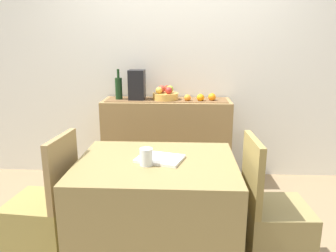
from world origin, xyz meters
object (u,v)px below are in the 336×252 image
(dining_table, at_px, (157,214))
(open_book, at_px, (160,159))
(fruit_bowl, at_px, (165,96))
(chair_near_window, at_px, (45,225))
(coffee_maker, at_px, (137,85))
(sideboard_console, at_px, (167,141))
(coffee_cup, at_px, (146,157))
(wine_bottle, at_px, (119,88))
(chair_by_corner, at_px, (273,231))

(dining_table, distance_m, open_book, 0.38)
(fruit_bowl, xyz_separation_m, chair_near_window, (-0.74, -1.38, -0.66))
(coffee_maker, distance_m, open_book, 1.43)
(sideboard_console, relative_size, fruit_bowl, 5.02)
(coffee_maker, bearing_deg, coffee_cup, -79.86)
(open_book, bearing_deg, wine_bottle, 127.81)
(dining_table, bearing_deg, wine_bottle, 110.06)
(sideboard_console, xyz_separation_m, coffee_cup, (-0.05, -1.45, 0.35))
(coffee_cup, bearing_deg, open_book, 50.79)
(open_book, bearing_deg, chair_by_corner, 14.99)
(fruit_bowl, bearing_deg, chair_by_corner, -60.19)
(sideboard_console, relative_size, dining_table, 1.30)
(wine_bottle, distance_m, dining_table, 1.60)
(wine_bottle, xyz_separation_m, coffee_maker, (0.19, 0.00, 0.03))
(sideboard_console, relative_size, coffee_maker, 4.29)
(wine_bottle, xyz_separation_m, chair_near_window, (-0.26, -1.38, -0.75))
(dining_table, relative_size, chair_by_corner, 1.12)
(coffee_cup, relative_size, chair_by_corner, 0.12)
(fruit_bowl, height_order, chair_near_window, fruit_bowl)
(open_book, distance_m, chair_by_corner, 0.89)
(wine_bottle, bearing_deg, dining_table, -69.94)
(sideboard_console, distance_m, chair_near_window, 1.58)
(sideboard_console, height_order, coffee_cup, sideboard_console)
(wine_bottle, distance_m, chair_by_corner, 2.02)
(coffee_maker, xyz_separation_m, coffee_cup, (0.26, -1.45, -0.25))
(wine_bottle, relative_size, open_book, 1.12)
(sideboard_console, distance_m, fruit_bowl, 0.48)
(fruit_bowl, xyz_separation_m, coffee_maker, (-0.29, 0.00, 0.11))
(fruit_bowl, bearing_deg, coffee_maker, 180.00)
(open_book, bearing_deg, coffee_maker, 120.54)
(fruit_bowl, bearing_deg, chair_near_window, -118.40)
(fruit_bowl, relative_size, chair_by_corner, 0.29)
(dining_table, bearing_deg, open_book, 45.33)
(coffee_maker, height_order, dining_table, coffee_maker)
(sideboard_console, xyz_separation_m, open_book, (0.03, -1.35, 0.30))
(wine_bottle, relative_size, dining_table, 0.31)
(chair_near_window, relative_size, chair_by_corner, 1.00)
(open_book, distance_m, coffee_cup, 0.13)
(sideboard_console, relative_size, chair_by_corner, 1.46)
(open_book, bearing_deg, chair_near_window, -161.66)
(wine_bottle, relative_size, chair_by_corner, 0.35)
(sideboard_console, xyz_separation_m, chair_by_corner, (0.78, -1.38, -0.18))
(fruit_bowl, distance_m, coffee_maker, 0.31)
(open_book, xyz_separation_m, chair_near_window, (-0.79, -0.02, -0.48))
(open_book, height_order, coffee_cup, coffee_cup)
(chair_near_window, bearing_deg, wine_bottle, 79.14)
(wine_bottle, bearing_deg, fruit_bowl, 0.00)
(coffee_cup, xyz_separation_m, chair_by_corner, (0.82, 0.07, -0.53))
(fruit_bowl, height_order, open_book, fruit_bowl)
(open_book, relative_size, coffee_cup, 2.62)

